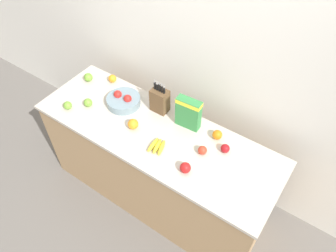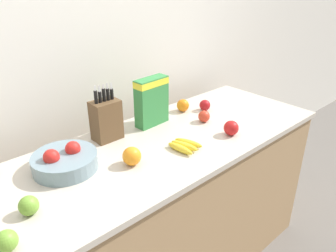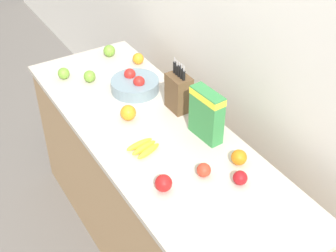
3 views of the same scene
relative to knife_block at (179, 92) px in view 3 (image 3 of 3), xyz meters
name	(u,v)px [view 3 (image 3 of 3)]	position (x,y,z in m)	size (l,w,h in m)	color
ground_plane	(157,245)	(0.12, -0.23, -1.04)	(14.00, 14.00, 0.00)	slate
wall_back	(245,44)	(0.12, 0.34, 0.26)	(9.00, 0.06, 2.60)	silver
counter	(156,194)	(0.12, -0.23, -0.58)	(2.08, 0.71, 0.93)	tan
knife_block	(179,92)	(0.00, 0.00, 0.00)	(0.14, 0.10, 0.31)	brown
cereal_box	(207,113)	(0.29, -0.02, 0.04)	(0.21, 0.09, 0.28)	#338442
fruit_bowl	(135,85)	(-0.30, -0.12, -0.07)	(0.29, 0.29, 0.12)	gray
banana_bunch	(144,148)	(0.22, -0.35, -0.09)	(0.13, 0.17, 0.03)	yellow
apple_rightmost	(240,178)	(0.67, -0.09, -0.08)	(0.07, 0.07, 0.07)	#A31419
apple_near_bananas	(109,51)	(-0.77, -0.06, -0.07)	(0.08, 0.08, 0.08)	#6B9E33
apple_front	(204,170)	(0.54, -0.20, -0.08)	(0.07, 0.07, 0.07)	red
apple_leftmost	(64,73)	(-0.65, -0.43, -0.07)	(0.07, 0.07, 0.07)	#6B9E33
apple_by_knife_block	(90,76)	(-0.54, -0.31, -0.07)	(0.07, 0.07, 0.07)	#6B9E33
apple_rear	(163,183)	(0.52, -0.41, -0.07)	(0.08, 0.08, 0.08)	red
orange_by_cereal	(239,157)	(0.55, -0.01, -0.07)	(0.08, 0.08, 0.08)	orange
orange_mid_right	(128,113)	(-0.06, -0.29, -0.07)	(0.09, 0.09, 0.09)	orange
orange_front_left	(138,59)	(-0.58, 0.05, -0.07)	(0.07, 0.07, 0.07)	orange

